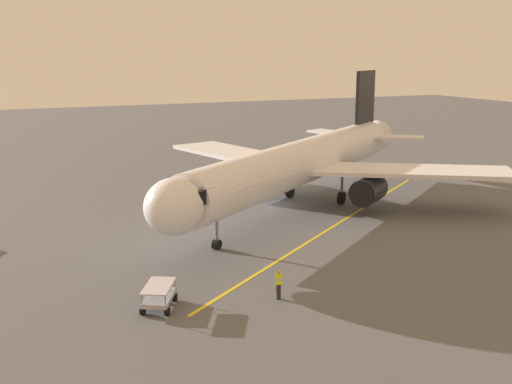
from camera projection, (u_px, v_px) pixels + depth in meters
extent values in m
plane|color=#565659|center=(274.00, 205.00, 55.09)|extent=(220.00, 220.00, 0.00)
cube|color=yellow|center=(336.00, 225.00, 48.77)|extent=(32.40, 23.85, 0.01)
cylinder|color=white|center=(302.00, 162.00, 53.20)|extent=(29.66, 23.17, 3.80)
ellipsoid|color=white|center=(174.00, 207.00, 37.80)|extent=(5.36, 5.28, 3.61)
cone|color=white|center=(373.00, 137.00, 68.85)|extent=(4.44, 4.53, 3.42)
cube|color=black|center=(187.00, 194.00, 38.86)|extent=(3.20, 3.55, 0.90)
cube|color=white|center=(411.00, 171.00, 52.35)|extent=(17.24, 13.39, 0.36)
cylinder|color=black|center=(368.00, 191.00, 51.70)|extent=(4.10, 3.87, 2.30)
cylinder|color=black|center=(361.00, 195.00, 50.22)|extent=(1.40, 1.81, 2.10)
cube|color=white|center=(240.00, 155.00, 60.61)|extent=(9.24, 17.81, 0.36)
cylinder|color=black|center=(250.00, 177.00, 57.32)|extent=(4.10, 3.87, 2.30)
cylinder|color=black|center=(240.00, 180.00, 55.84)|extent=(1.40, 1.81, 2.10)
cube|color=black|center=(365.00, 105.00, 65.46)|extent=(4.08, 3.13, 7.20)
cube|color=white|center=(392.00, 137.00, 64.38)|extent=(6.60, 5.69, 0.24)
cube|color=white|center=(335.00, 133.00, 67.47)|extent=(4.28, 6.83, 0.24)
cylinder|color=slate|center=(216.00, 225.00, 42.30)|extent=(0.24, 0.24, 2.77)
cylinder|color=black|center=(217.00, 244.00, 42.61)|extent=(0.83, 0.78, 0.70)
cylinder|color=slate|center=(342.00, 183.00, 54.96)|extent=(0.24, 0.24, 2.77)
cylinder|color=black|center=(341.00, 198.00, 55.27)|extent=(1.15, 1.01, 1.10)
cylinder|color=slate|center=(290.00, 177.00, 57.48)|extent=(0.24, 0.24, 2.77)
cylinder|color=black|center=(290.00, 192.00, 57.79)|extent=(1.15, 1.01, 1.10)
cylinder|color=#23232D|center=(279.00, 292.00, 33.98)|extent=(0.26, 0.26, 0.88)
cube|color=#D8EA19|center=(279.00, 279.00, 33.81)|extent=(0.43, 0.33, 0.60)
cube|color=silver|center=(279.00, 279.00, 33.81)|extent=(0.45, 0.35, 0.10)
sphere|color=tan|center=(279.00, 272.00, 33.72)|extent=(0.22, 0.22, 0.22)
cube|color=#9E9EA3|center=(159.00, 298.00, 32.83)|extent=(2.47, 2.95, 0.24)
cube|color=silver|center=(158.00, 286.00, 32.68)|extent=(2.47, 2.95, 0.08)
cylinder|color=slate|center=(165.00, 300.00, 31.53)|extent=(0.06, 0.06, 0.55)
cylinder|color=slate|center=(141.00, 299.00, 31.62)|extent=(0.06, 0.06, 0.55)
cylinder|color=slate|center=(175.00, 283.00, 33.86)|extent=(0.06, 0.06, 0.55)
cylinder|color=slate|center=(153.00, 282.00, 33.96)|extent=(0.06, 0.06, 0.55)
cylinder|color=black|center=(167.00, 311.00, 31.94)|extent=(0.43, 0.51, 0.44)
cylinder|color=black|center=(143.00, 310.00, 32.03)|extent=(0.43, 0.51, 0.44)
cylinder|color=black|center=(175.00, 297.00, 33.78)|extent=(0.43, 0.51, 0.44)
cylinder|color=black|center=(152.00, 296.00, 33.88)|extent=(0.43, 0.51, 0.44)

